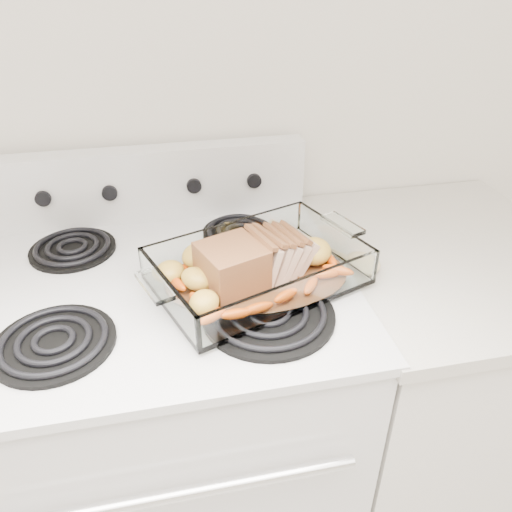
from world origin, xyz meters
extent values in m
plane|color=silver|center=(0.00, 2.00, 1.35)|extent=(4.00, 0.00, 4.00)
cube|color=silver|center=(0.00, 1.66, 0.46)|extent=(0.76, 0.65, 0.92)
cylinder|color=silver|center=(0.00, 1.30, 0.74)|extent=(0.61, 0.02, 0.02)
cube|color=silver|center=(0.00, 1.66, 0.93)|extent=(0.78, 0.67, 0.02)
cube|color=silver|center=(0.00, 1.95, 1.03)|extent=(0.76, 0.06, 0.18)
cylinder|color=black|center=(-0.19, 1.50, 0.94)|extent=(0.21, 0.21, 0.01)
cylinder|color=black|center=(0.19, 1.50, 0.94)|extent=(0.25, 0.25, 0.01)
cylinder|color=black|center=(-0.19, 1.81, 0.94)|extent=(0.19, 0.19, 0.01)
cylinder|color=black|center=(0.19, 1.81, 0.94)|extent=(0.17, 0.17, 0.01)
cylinder|color=black|center=(-0.25, 1.92, 1.03)|extent=(0.04, 0.02, 0.04)
cylinder|color=black|center=(-0.10, 1.92, 1.03)|extent=(0.04, 0.02, 0.04)
cylinder|color=black|center=(0.10, 1.92, 1.03)|extent=(0.04, 0.02, 0.04)
cylinder|color=black|center=(0.25, 1.92, 1.03)|extent=(0.04, 0.02, 0.04)
cube|color=silver|center=(0.67, 1.66, 0.45)|extent=(0.55, 0.65, 0.90)
cube|color=beige|center=(0.67, 1.66, 0.92)|extent=(0.58, 0.68, 0.03)
cube|color=white|center=(0.19, 1.60, 0.95)|extent=(0.40, 0.26, 0.01)
cube|color=white|center=(0.19, 1.47, 0.99)|extent=(0.40, 0.01, 0.07)
cube|color=white|center=(0.19, 1.73, 0.99)|extent=(0.40, 0.01, 0.07)
cube|color=white|center=(0.00, 1.60, 0.99)|extent=(0.01, 0.26, 0.07)
cube|color=white|center=(0.39, 1.60, 0.99)|extent=(0.01, 0.26, 0.07)
cylinder|color=#573118|center=(0.19, 1.60, 0.95)|extent=(0.23, 0.23, 0.00)
cube|color=brown|center=(0.13, 1.60, 1.00)|extent=(0.11, 0.11, 0.09)
cube|color=tan|center=(0.20, 1.60, 1.00)|extent=(0.04, 0.11, 0.09)
cube|color=tan|center=(0.22, 1.60, 0.99)|extent=(0.05, 0.11, 0.08)
cube|color=tan|center=(0.24, 1.60, 0.99)|extent=(0.05, 0.10, 0.08)
cube|color=tan|center=(0.26, 1.60, 0.99)|extent=(0.05, 0.10, 0.07)
cube|color=tan|center=(0.29, 1.60, 0.99)|extent=(0.05, 0.10, 0.07)
ellipsoid|color=#DE5B12|center=(0.04, 1.52, 0.96)|extent=(0.06, 0.02, 0.02)
ellipsoid|color=#DE5B12|center=(0.31, 1.52, 0.96)|extent=(0.06, 0.02, 0.02)
ellipsoid|color=#DE5B12|center=(0.35, 1.62, 0.96)|extent=(0.06, 0.02, 0.02)
ellipsoid|color=#DE5B12|center=(0.03, 1.64, 0.96)|extent=(0.06, 0.02, 0.02)
ellipsoid|color=gold|center=(0.03, 1.68, 0.98)|extent=(0.06, 0.06, 0.05)
ellipsoid|color=gold|center=(0.21, 1.69, 0.98)|extent=(0.06, 0.06, 0.05)
ellipsoid|color=gold|center=(0.32, 1.58, 0.98)|extent=(0.06, 0.06, 0.05)
cylinder|color=#C4AE89|center=(0.34, 1.74, 0.95)|extent=(0.15, 0.22, 0.02)
ellipsoid|color=#C4AE89|center=(0.43, 1.62, 0.95)|extent=(0.07, 0.09, 0.02)
camera|label=1|loc=(0.02, 0.79, 1.53)|focal=35.00mm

